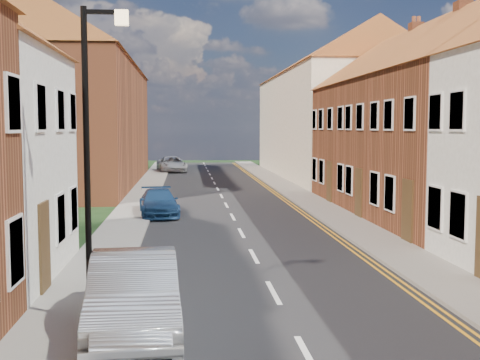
{
  "coord_description": "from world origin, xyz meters",
  "views": [
    {
      "loc": [
        -2.04,
        8.35,
        3.86
      ],
      "look_at": [
        -0.21,
        28.3,
        2.12
      ],
      "focal_mm": 45.0,
      "sensor_mm": 36.0,
      "label": 1
    }
  ],
  "objects": [
    {
      "name": "road",
      "position": [
        0.0,
        30.0,
        0.01
      ],
      "size": [
        7.0,
        90.0,
        0.02
      ],
      "primitive_type": "cube",
      "color": "black",
      "rests_on": "ground"
    },
    {
      "name": "pavement_left",
      "position": [
        -4.4,
        30.0,
        0.06
      ],
      "size": [
        1.8,
        90.0,
        0.12
      ],
      "primitive_type": "cube",
      "color": "gray",
      "rests_on": "ground"
    },
    {
      "name": "pavement_right",
      "position": [
        4.4,
        30.0,
        0.06
      ],
      "size": [
        1.8,
        90.0,
        0.12
      ],
      "primitive_type": "cube",
      "color": "gray",
      "rests_on": "ground"
    },
    {
      "name": "cottage_r_white_far",
      "position": [
        9.3,
        34.3,
        4.48
      ],
      "size": [
        8.3,
        5.2,
        9.0
      ],
      "color": "brown",
      "rests_on": "ground"
    },
    {
      "name": "cottage_r_cream_far",
      "position": [
        9.3,
        39.7,
        4.47
      ],
      "size": [
        8.3,
        6.0,
        9.0
      ],
      "color": "brown",
      "rests_on": "ground"
    },
    {
      "name": "block_right_far",
      "position": [
        9.3,
        55.0,
        5.29
      ],
      "size": [
        8.3,
        24.2,
        10.5
      ],
      "color": "white",
      "rests_on": "ground"
    },
    {
      "name": "block_left_far",
      "position": [
        -9.3,
        50.0,
        5.29
      ],
      "size": [
        8.3,
        24.2,
        10.5
      ],
      "color": "brown",
      "rests_on": "ground"
    },
    {
      "name": "lamppost",
      "position": [
        -3.81,
        20.0,
        3.54
      ],
      "size": [
        0.88,
        0.15,
        6.0
      ],
      "color": "black",
      "rests_on": "pavement_left"
    },
    {
      "name": "car_mid",
      "position": [
        -3.01,
        19.44,
        0.75
      ],
      "size": [
        1.9,
        4.67,
        1.51
      ],
      "primitive_type": "imported",
      "rotation": [
        0.0,
        0.0,
        0.07
      ],
      "color": "#B0B4B8",
      "rests_on": "ground"
    },
    {
      "name": "car_far",
      "position": [
        -3.2,
        34.79,
        0.58
      ],
      "size": [
        2.04,
        4.14,
        1.16
      ],
      "primitive_type": "imported",
      "rotation": [
        0.0,
        0.0,
        0.11
      ],
      "color": "navy",
      "rests_on": "ground"
    },
    {
      "name": "car_distant",
      "position": [
        -3.2,
        61.13,
        0.68
      ],
      "size": [
        2.93,
        5.19,
        1.37
      ],
      "primitive_type": "imported",
      "rotation": [
        0.0,
        0.0,
        0.14
      ],
      "color": "#B8BCC0",
      "rests_on": "ground"
    }
  ]
}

